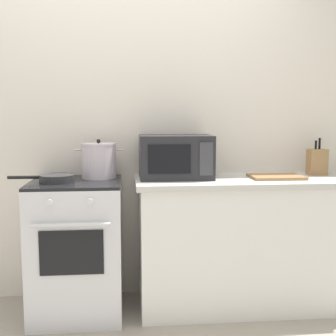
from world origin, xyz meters
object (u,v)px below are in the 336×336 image
Objects in this scene: microwave at (175,157)px; knife_block at (317,162)px; stove at (77,248)px; cutting_board at (276,177)px; stock_pot at (99,160)px; frying_pan at (56,178)px.

microwave is 1.84× the size of knife_block.
cutting_board reaches higher than stove.
microwave is at bearing -5.21° from stock_pot.
stove is 3.38× the size of knife_block.
knife_block is (1.05, 0.06, -0.05)m from microwave.
frying_pan is 1.59× the size of knife_block.
stock_pot is at bearing 40.31° from stove.
microwave is at bearing 8.83° from frying_pan.
frying_pan is 0.86× the size of microwave.
stock_pot is 0.66× the size of microwave.
knife_block reaches higher than stove.
microwave reaches higher than stove.
stock_pot is at bearing 32.58° from frying_pan.
frying_pan reaches higher than stove.
cutting_board is at bearing 1.78° from frying_pan.
knife_block is at bearing 4.64° from stove.
stove is at bearing -179.95° from cutting_board.
microwave is at bearing 173.63° from cutting_board.
frying_pan is at bearing -171.17° from microwave.
stove is 2.13× the size of frying_pan.
stock_pot is at bearing 174.13° from cutting_board.
frying_pan is (-0.12, -0.05, 0.48)m from stove.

